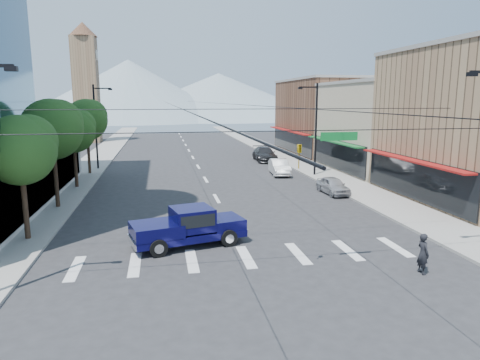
# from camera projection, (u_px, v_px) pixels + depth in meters

# --- Properties ---
(ground) EXTENTS (160.00, 160.00, 0.00)m
(ground) POSITION_uv_depth(u_px,v_px,m) (257.00, 269.00, 19.09)
(ground) COLOR #28282B
(ground) RESTS_ON ground
(sidewalk_left) EXTENTS (4.00, 120.00, 0.15)m
(sidewalk_left) POSITION_uv_depth(u_px,v_px,m) (99.00, 157.00, 55.58)
(sidewalk_left) COLOR gray
(sidewalk_left) RESTS_ON ground
(sidewalk_right) EXTENTS (4.00, 120.00, 0.15)m
(sidewalk_right) POSITION_uv_depth(u_px,v_px,m) (278.00, 153.00, 59.88)
(sidewalk_right) COLOR gray
(sidewalk_right) RESTS_ON ground
(shop_mid) EXTENTS (12.00, 14.00, 9.00)m
(shop_mid) POSITION_uv_depth(u_px,v_px,m) (392.00, 128.00, 45.03)
(shop_mid) COLOR tan
(shop_mid) RESTS_ON ground
(shop_far) EXTENTS (12.00, 18.00, 10.00)m
(shop_far) POSITION_uv_depth(u_px,v_px,m) (333.00, 117.00, 60.40)
(shop_far) COLOR brown
(shop_far) RESTS_ON ground
(clock_tower) EXTENTS (4.80, 4.80, 20.40)m
(clock_tower) POSITION_uv_depth(u_px,v_px,m) (86.00, 81.00, 74.07)
(clock_tower) COLOR #8C6B4C
(clock_tower) RESTS_ON ground
(mountain_left) EXTENTS (80.00, 80.00, 22.00)m
(mountain_left) POSITION_uv_depth(u_px,v_px,m) (129.00, 90.00, 159.31)
(mountain_left) COLOR gray
(mountain_left) RESTS_ON ground
(mountain_right) EXTENTS (90.00, 90.00, 18.00)m
(mountain_right) POSITION_uv_depth(u_px,v_px,m) (219.00, 96.00, 175.61)
(mountain_right) COLOR gray
(mountain_right) RESTS_ON ground
(tree_near) EXTENTS (3.65, 3.64, 6.71)m
(tree_near) POSITION_uv_depth(u_px,v_px,m) (23.00, 148.00, 22.08)
(tree_near) COLOR black
(tree_near) RESTS_ON ground
(tree_midnear) EXTENTS (4.09, 4.09, 7.52)m
(tree_midnear) POSITION_uv_depth(u_px,v_px,m) (54.00, 127.00, 28.73)
(tree_midnear) COLOR black
(tree_midnear) RESTS_ON ground
(tree_midfar) EXTENTS (3.65, 3.64, 6.71)m
(tree_midfar) POSITION_uv_depth(u_px,v_px,m) (75.00, 129.00, 35.60)
(tree_midfar) COLOR black
(tree_midfar) RESTS_ON ground
(tree_far) EXTENTS (4.09, 4.09, 7.52)m
(tree_far) POSITION_uv_depth(u_px,v_px,m) (88.00, 119.00, 42.26)
(tree_far) COLOR black
(tree_far) RESTS_ON ground
(signal_rig) EXTENTS (21.80, 0.20, 9.00)m
(signal_rig) POSITION_uv_depth(u_px,v_px,m) (268.00, 170.00, 17.30)
(signal_rig) COLOR black
(signal_rig) RESTS_ON ground
(lamp_pole_nw) EXTENTS (2.00, 0.25, 9.00)m
(lamp_pole_nw) POSITION_uv_depth(u_px,v_px,m) (97.00, 124.00, 45.25)
(lamp_pole_nw) COLOR black
(lamp_pole_nw) RESTS_ON ground
(lamp_pole_ne) EXTENTS (2.00, 0.25, 9.00)m
(lamp_pole_ne) POSITION_uv_depth(u_px,v_px,m) (315.00, 126.00, 41.35)
(lamp_pole_ne) COLOR black
(lamp_pole_ne) RESTS_ON ground
(pickup_truck) EXTENTS (6.18, 3.43, 1.99)m
(pickup_truck) POSITION_uv_depth(u_px,v_px,m) (188.00, 226.00, 21.97)
(pickup_truck) COLOR #09083B
(pickup_truck) RESTS_ON ground
(pedestrian) EXTENTS (0.46, 0.68, 1.80)m
(pedestrian) POSITION_uv_depth(u_px,v_px,m) (423.00, 254.00, 18.43)
(pedestrian) COLOR black
(pedestrian) RESTS_ON ground
(parked_car_near) EXTENTS (1.76, 4.01, 1.35)m
(parked_car_near) POSITION_uv_depth(u_px,v_px,m) (333.00, 186.00, 34.18)
(parked_car_near) COLOR #A7A6AB
(parked_car_near) RESTS_ON ground
(parked_car_mid) EXTENTS (2.09, 4.84, 1.55)m
(parked_car_mid) POSITION_uv_depth(u_px,v_px,m) (279.00, 167.00, 42.93)
(parked_car_mid) COLOR white
(parked_car_mid) RESTS_ON ground
(parked_car_far) EXTENTS (2.61, 5.92, 1.69)m
(parked_car_far) POSITION_uv_depth(u_px,v_px,m) (265.00, 154.00, 52.54)
(parked_car_far) COLOR #28282B
(parked_car_far) RESTS_ON ground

